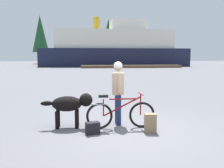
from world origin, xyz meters
The scene contains 12 objects.
ground_plane centered at (0.00, 0.00, 0.00)m, with size 160.00×160.00×0.00m, color slate.
bicycle centered at (-0.22, 0.22, 0.37)m, with size 1.75×0.44×0.89m.
person_cyclist centered at (-0.22, 0.64, 1.01)m, with size 0.32×0.53×1.68m.
dog centered at (-1.47, 0.48, 0.60)m, with size 1.32×0.46×0.88m.
backpack centered at (0.45, -0.18, 0.23)m, with size 0.28×0.20×0.46m, color #8C7251.
handbag_pannier centered at (-0.93, -0.15, 0.14)m, with size 0.32×0.18×0.28m, color black.
dock_pier centered at (6.14, 31.75, 0.20)m, with size 15.47×2.67×0.40m, color brown.
ferry_boat centered at (4.35, 38.66, 3.05)m, with size 25.48×8.72×8.68m.
pine_tree_far_left centered at (-11.20, 53.65, 6.97)m, with size 3.78×3.78×11.28m.
pine_tree_center centered at (4.88, 54.07, 6.90)m, with size 3.76×3.76×10.58m.
pine_tree_far_right centered at (7.91, 51.70, 5.90)m, with size 3.35×3.35×9.70m.
pine_tree_mid_back centered at (9.25, 57.42, 6.80)m, with size 4.16×4.16×10.35m.
Camera 1 is at (-1.11, -5.73, 1.83)m, focal length 39.07 mm.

